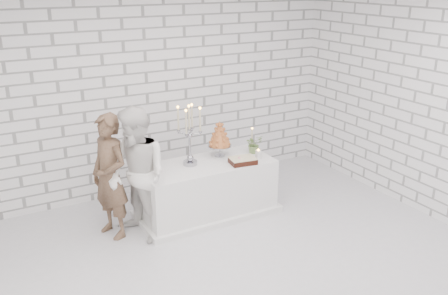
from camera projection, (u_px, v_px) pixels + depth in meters
The scene contains 13 objects.
ground at pixel (232, 266), 5.60m from camera, with size 6.00×5.00×0.01m, color silver.
wall_back at pixel (147, 94), 7.16m from camera, with size 6.00×0.01×3.00m, color white.
wall_front at pixel (436, 256), 3.04m from camera, with size 6.00×0.01×3.00m, color white.
wall_right at pixel (430, 106), 6.48m from camera, with size 0.01×5.00×3.00m, color white.
cake_table at pixel (207, 189), 6.72m from camera, with size 1.80×0.80×0.75m, color white.
groom at pixel (110, 176), 6.04m from camera, with size 0.58×0.38×1.59m, color brown.
bride at pixel (138, 176), 5.95m from camera, with size 0.82×0.64×1.68m, color white.
candelabra at pixel (190, 135), 6.40m from camera, with size 0.33×0.33×0.82m, color #93939C, non-canonical shape.
croquembouche at pixel (220, 139), 6.77m from camera, with size 0.33×0.33×0.51m, color #A04F1F, non-canonical shape.
chocolate_cake at pixel (243, 161), 6.57m from camera, with size 0.34×0.24×0.08m, color black.
pillar_candle at pixel (258, 155), 6.73m from camera, with size 0.08×0.08×0.12m, color white.
extra_taper at pixel (252, 140), 7.02m from camera, with size 0.06×0.06×0.32m, color beige.
flowers at pixel (254, 144), 6.93m from camera, with size 0.24×0.21×0.26m, color #5F7C44.
Camera 1 is at (-2.43, -4.17, 3.16)m, focal length 39.45 mm.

